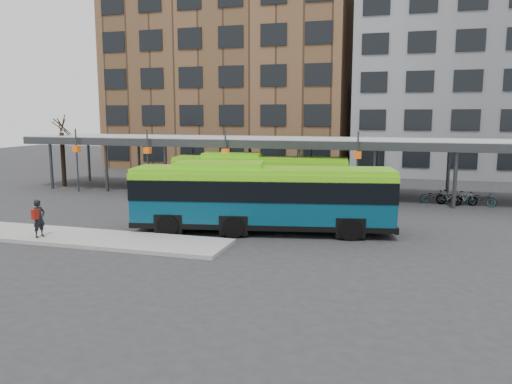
% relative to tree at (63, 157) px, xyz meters
% --- Properties ---
extents(ground, '(120.00, 120.00, 0.00)m').
position_rel_tree_xyz_m(ground, '(18.00, -12.00, -2.43)').
color(ground, '#28282B').
rests_on(ground, ground).
extents(boarding_island, '(14.00, 3.00, 0.18)m').
position_rel_tree_xyz_m(boarding_island, '(12.50, -15.00, -2.34)').
color(boarding_island, gray).
rests_on(boarding_island, ground).
extents(canopy, '(40.00, 6.53, 4.80)m').
position_rel_tree_xyz_m(canopy, '(17.94, 0.87, 1.47)').
color(canopy, '#999B9E').
rests_on(canopy, ground).
extents(tree, '(1.64, 1.64, 5.60)m').
position_rel_tree_xyz_m(tree, '(0.00, 0.00, 0.00)').
color(tree, black).
rests_on(tree, ground).
extents(building_brick, '(26.00, 14.00, 22.00)m').
position_rel_tree_xyz_m(building_brick, '(8.00, 20.00, 8.57)').
color(building_brick, brown).
rests_on(building_brick, ground).
extents(building_grey, '(24.00, 14.00, 20.00)m').
position_rel_tree_xyz_m(building_grey, '(34.00, 20.00, 7.57)').
color(building_grey, slate).
rests_on(building_grey, ground).
extents(bus_front, '(13.16, 5.12, 3.55)m').
position_rel_tree_xyz_m(bus_front, '(20.06, -11.15, -0.58)').
color(bus_front, '#073B52').
rests_on(bus_front, ground).
extents(bus_rear, '(12.07, 4.04, 3.27)m').
position_rel_tree_xyz_m(bus_rear, '(17.40, -2.16, -0.73)').
color(bus_rear, '#073B52').
rests_on(bus_rear, ground).
extents(pedestrian, '(0.52, 0.71, 1.78)m').
position_rel_tree_xyz_m(pedestrian, '(10.56, -15.76, -1.35)').
color(pedestrian, black).
rests_on(pedestrian, boarding_island).
extents(bike_rack, '(4.79, 1.42, 0.98)m').
position_rel_tree_xyz_m(bike_rack, '(30.31, -0.17, -1.97)').
color(bike_rack, slate).
rests_on(bike_rack, ground).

